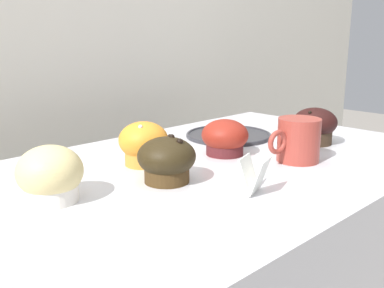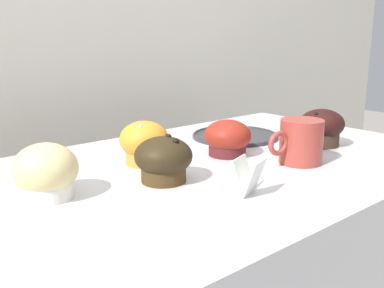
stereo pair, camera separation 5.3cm
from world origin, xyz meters
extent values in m
cube|color=beige|center=(0.00, 0.60, 0.90)|extent=(3.20, 0.10, 1.80)
cylinder|color=white|center=(-0.36, 0.03, 0.97)|extent=(0.08, 0.08, 0.05)
ellipsoid|color=#DCC581|center=(-0.36, 0.03, 0.99)|extent=(0.10, 0.10, 0.08)
cylinder|color=#4F1B1E|center=(0.04, 0.03, 0.96)|extent=(0.08, 0.08, 0.04)
ellipsoid|color=maroon|center=(0.04, 0.03, 0.99)|extent=(0.10, 0.10, 0.07)
cylinder|color=#C48632|center=(-0.13, 0.09, 0.97)|extent=(0.07, 0.07, 0.05)
ellipsoid|color=orange|center=(-0.13, 0.09, 0.99)|extent=(0.10, 0.10, 0.07)
sphere|color=white|center=(-0.15, 0.07, 1.03)|extent=(0.01, 0.01, 0.01)
cylinder|color=#37271A|center=(0.27, -0.05, 0.97)|extent=(0.08, 0.08, 0.05)
ellipsoid|color=black|center=(0.27, -0.05, 0.99)|extent=(0.10, 0.10, 0.07)
sphere|color=black|center=(0.24, -0.06, 1.02)|extent=(0.01, 0.01, 0.01)
cylinder|color=#432E16|center=(-0.17, -0.02, 0.97)|extent=(0.08, 0.08, 0.05)
ellipsoid|color=black|center=(-0.17, -0.02, 0.99)|extent=(0.10, 0.10, 0.07)
sphere|color=black|center=(-0.15, -0.02, 1.02)|extent=(0.01, 0.01, 0.01)
sphere|color=black|center=(-0.16, -0.05, 1.02)|extent=(0.01, 0.01, 0.01)
sphere|color=black|center=(-0.14, -0.01, 1.02)|extent=(0.01, 0.01, 0.01)
cylinder|color=#99382D|center=(0.11, -0.11, 0.99)|extent=(0.09, 0.09, 0.09)
torus|color=#99382D|center=(0.05, -0.10, 0.99)|extent=(0.05, 0.02, 0.05)
cylinder|color=black|center=(0.11, -0.11, 1.03)|extent=(0.08, 0.08, 0.01)
cylinder|color=#2D2D33|center=(0.18, 0.13, 0.95)|extent=(0.21, 0.21, 0.01)
torus|color=#2D2D33|center=(0.18, 0.13, 0.95)|extent=(0.21, 0.21, 0.01)
cube|color=white|center=(-0.11, -0.16, 0.98)|extent=(0.05, 0.04, 0.06)
cube|color=silver|center=(-0.10, -0.18, 0.98)|extent=(0.05, 0.04, 0.06)
camera|label=1|loc=(-0.66, -0.59, 1.20)|focal=42.00mm
camera|label=2|loc=(-0.62, -0.63, 1.20)|focal=42.00mm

